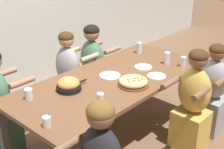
{
  "coord_description": "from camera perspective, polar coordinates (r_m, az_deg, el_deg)",
  "views": [
    {
      "loc": [
        -2.24,
        -2.03,
        2.17
      ],
      "look_at": [
        0.0,
        0.0,
        0.81
      ],
      "focal_mm": 50.0,
      "sensor_mm": 36.0,
      "label": 1
    }
  ],
  "objects": [
    {
      "name": "diner_near_right",
      "position": [
        3.79,
        17.69,
        -3.25
      ],
      "size": [
        0.51,
        0.4,
        1.09
      ],
      "rotation": [
        0.0,
        0.0,
        1.57
      ],
      "color": "#99999E",
      "rests_on": "ground"
    },
    {
      "name": "dining_table",
      "position": [
        3.36,
        -0.0,
        -1.87
      ],
      "size": [
        2.27,
        1.02,
        0.76
      ],
      "color": "brown",
      "rests_on": "ground"
    },
    {
      "name": "diner_near_midright",
      "position": [
        3.42,
        14.51,
        -5.37
      ],
      "size": [
        0.51,
        0.4,
        1.15
      ],
      "rotation": [
        0.0,
        0.0,
        1.57
      ],
      "color": "gold",
      "rests_on": "ground"
    },
    {
      "name": "drinking_glass_c",
      "position": [
        2.81,
        -2.15,
        -4.56
      ],
      "size": [
        0.06,
        0.06,
        0.12
      ],
      "color": "silver",
      "rests_on": "dining_table"
    },
    {
      "name": "skillet_bowl",
      "position": [
        3.1,
        -7.92,
        -1.89
      ],
      "size": [
        0.36,
        0.25,
        0.13
      ],
      "color": "black",
      "rests_on": "dining_table"
    },
    {
      "name": "drinking_glass_e",
      "position": [
        3.72,
        12.87,
        2.17
      ],
      "size": [
        0.06,
        0.06,
        0.12
      ],
      "color": "silver",
      "rests_on": "dining_table"
    },
    {
      "name": "cocktail_glass_blue",
      "position": [
        2.56,
        -11.81,
        -8.58
      ],
      "size": [
        0.07,
        0.07,
        0.12
      ],
      "color": "silver",
      "rests_on": "dining_table"
    },
    {
      "name": "drinking_glass_b",
      "position": [
        4.06,
        5.0,
        4.73
      ],
      "size": [
        0.07,
        0.07,
        0.14
      ],
      "color": "silver",
      "rests_on": "dining_table"
    },
    {
      "name": "drinking_glass_a",
      "position": [
        3.75,
        10.02,
        2.94
      ],
      "size": [
        0.07,
        0.07,
        0.15
      ],
      "color": "silver",
      "rests_on": "dining_table"
    },
    {
      "name": "drinking_glass_d",
      "position": [
        3.01,
        -14.99,
        -3.62
      ],
      "size": [
        0.08,
        0.08,
        0.11
      ],
      "color": "silver",
      "rests_on": "dining_table"
    },
    {
      "name": "empty_plate_b",
      "position": [
        3.63,
        5.73,
        1.36
      ],
      "size": [
        0.2,
        0.2,
        0.02
      ],
      "color": "white",
      "rests_on": "dining_table"
    },
    {
      "name": "diner_far_center",
      "position": [
        3.92,
        -7.88,
        -0.98
      ],
      "size": [
        0.51,
        0.4,
        1.14
      ],
      "rotation": [
        0.0,
        0.0,
        -1.57
      ],
      "color": "#99999E",
      "rests_on": "ground"
    },
    {
      "name": "pizza_board_main",
      "position": [
        3.19,
        3.9,
        -1.4
      ],
      "size": [
        0.32,
        0.32,
        0.07
      ],
      "color": "brown",
      "rests_on": "dining_table"
    },
    {
      "name": "empty_plate_a",
      "position": [
        3.42,
        8.14,
        -0.28
      ],
      "size": [
        0.2,
        0.2,
        0.02
      ],
      "color": "white",
      "rests_on": "dining_table"
    },
    {
      "name": "empty_plate_c",
      "position": [
        3.4,
        -0.4,
        -0.19
      ],
      "size": [
        0.23,
        0.23,
        0.02
      ],
      "color": "white",
      "rests_on": "dining_table"
    },
    {
      "name": "diner_far_midright",
      "position": [
        4.17,
        -3.55,
        0.94
      ],
      "size": [
        0.51,
        0.4,
        1.14
      ],
      "rotation": [
        0.0,
        0.0,
        -1.57
      ],
      "color": "#477556",
      "rests_on": "ground"
    },
    {
      "name": "ground_plane",
      "position": [
        3.72,
        -0.0,
        -11.5
      ],
      "size": [
        18.0,
        18.0,
        0.0
      ],
      "primitive_type": "plane",
      "color": "brown",
      "rests_on": "ground"
    }
  ]
}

